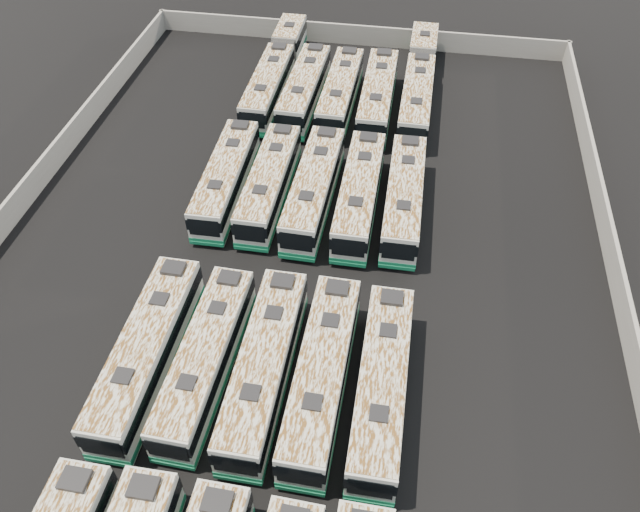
{
  "coord_description": "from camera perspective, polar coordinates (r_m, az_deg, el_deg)",
  "views": [
    {
      "loc": [
        7.13,
        -29.05,
        32.45
      ],
      "look_at": [
        1.91,
        1.24,
        1.6
      ],
      "focal_mm": 35.0,
      "sensor_mm": 36.0,
      "label": 1
    }
  ],
  "objects": [
    {
      "name": "bus_midback_left",
      "position": [
        49.46,
        -4.66,
        6.65
      ],
      "size": [
        2.65,
        12.49,
        3.52
      ],
      "rotation": [
        0.0,
        0.0,
        -0.0
      ],
      "color": "#B7BAB3",
      "rests_on": "ground"
    },
    {
      "name": "bus_back_far_left",
      "position": [
        64.43,
        -4.07,
        16.59
      ],
      "size": [
        2.68,
        19.39,
        3.52
      ],
      "rotation": [
        0.0,
        0.0,
        0.0
      ],
      "color": "#B7BAB3",
      "rests_on": "ground"
    },
    {
      "name": "bus_back_far_right",
      "position": [
        63.02,
        9.03,
        15.47
      ],
      "size": [
        2.78,
        19.66,
        3.56
      ],
      "rotation": [
        0.0,
        0.0,
        -0.01
      ],
      "color": "#B7BAB3",
      "rests_on": "ground"
    },
    {
      "name": "bus_back_left",
      "position": [
        61.0,
        -1.45,
        14.98
      ],
      "size": [
        2.98,
        12.83,
        3.6
      ],
      "rotation": [
        0.0,
        0.0,
        -0.02
      ],
      "color": "#B7BAB3",
      "rests_on": "ground"
    },
    {
      "name": "bus_midfront_right",
      "position": [
        36.92,
        0.17,
        -10.81
      ],
      "size": [
        2.88,
        13.01,
        3.66
      ],
      "rotation": [
        0.0,
        0.0,
        -0.01
      ],
      "color": "#B7BAB3",
      "rests_on": "ground"
    },
    {
      "name": "bus_midfront_far_right",
      "position": [
        36.72,
        5.67,
        -11.69
      ],
      "size": [
        2.77,
        12.81,
        3.61
      ],
      "rotation": [
        0.0,
        0.0,
        0.01
      ],
      "color": "#B7BAB3",
      "rests_on": "ground"
    },
    {
      "name": "perimeter_wall",
      "position": [
        43.33,
        -2.76,
        -1.31
      ],
      "size": [
        45.2,
        73.2,
        2.2
      ],
      "color": "gray",
      "rests_on": "ground"
    },
    {
      "name": "bus_midfront_left",
      "position": [
        38.27,
        -10.38,
        -9.21
      ],
      "size": [
        2.94,
        12.53,
        3.51
      ],
      "rotation": [
        0.0,
        0.0,
        -0.02
      ],
      "color": "#B7BAB3",
      "rests_on": "ground"
    },
    {
      "name": "bus_back_right",
      "position": [
        60.11,
        5.29,
        14.34
      ],
      "size": [
        2.85,
        13.02,
        3.66
      ],
      "rotation": [
        0.0,
        0.0,
        0.01
      ],
      "color": "#B7BAB3",
      "rests_on": "ground"
    },
    {
      "name": "bus_midback_center",
      "position": [
        48.66,
        -0.57,
        6.17
      ],
      "size": [
        2.98,
        13.0,
        3.65
      ],
      "rotation": [
        0.0,
        0.0,
        -0.02
      ],
      "color": "#B7BAB3",
      "rests_on": "ground"
    },
    {
      "name": "bus_midback_right",
      "position": [
        48.29,
        3.62,
        5.68
      ],
      "size": [
        2.73,
        12.8,
        3.61
      ],
      "rotation": [
        0.0,
        0.0,
        0.0
      ],
      "color": "#B7BAB3",
      "rests_on": "ground"
    },
    {
      "name": "ground",
      "position": [
        44.13,
        -2.71,
        -2.29
      ],
      "size": [
        140.0,
        140.0,
        0.0
      ],
      "primitive_type": "plane",
      "color": "black",
      "rests_on": "ground"
    },
    {
      "name": "bus_midback_far_left",
      "position": [
        50.33,
        -8.57,
        7.02
      ],
      "size": [
        2.92,
        12.56,
        3.53
      ],
      "rotation": [
        0.0,
        0.0,
        0.02
      ],
      "color": "#B7BAB3",
      "rests_on": "ground"
    },
    {
      "name": "bus_midfront_center",
      "position": [
        37.4,
        -5.11,
        -10.03
      ],
      "size": [
        2.74,
        12.94,
        3.65
      ],
      "rotation": [
        0.0,
        0.0,
        -0.0
      ],
      "color": "#B7BAB3",
      "rests_on": "ground"
    },
    {
      "name": "bus_midback_far_right",
      "position": [
        48.34,
        7.69,
        5.32
      ],
      "size": [
        2.81,
        12.66,
        3.56
      ],
      "rotation": [
        0.0,
        0.0,
        0.01
      ],
      "color": "#B7BAB3",
      "rests_on": "ground"
    },
    {
      "name": "bus_midfront_far_left",
      "position": [
        39.25,
        -15.5,
        -8.42
      ],
      "size": [
        2.82,
        13.08,
        3.68
      ],
      "rotation": [
        0.0,
        0.0,
        -0.0
      ],
      "color": "#B7BAB3",
      "rests_on": "ground"
    },
    {
      "name": "bus_back_center",
      "position": [
        60.57,
        1.87,
        14.7
      ],
      "size": [
        2.84,
        12.61,
        3.54
      ],
      "rotation": [
        0.0,
        0.0,
        -0.01
      ],
      "color": "#B7BAB3",
      "rests_on": "ground"
    }
  ]
}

